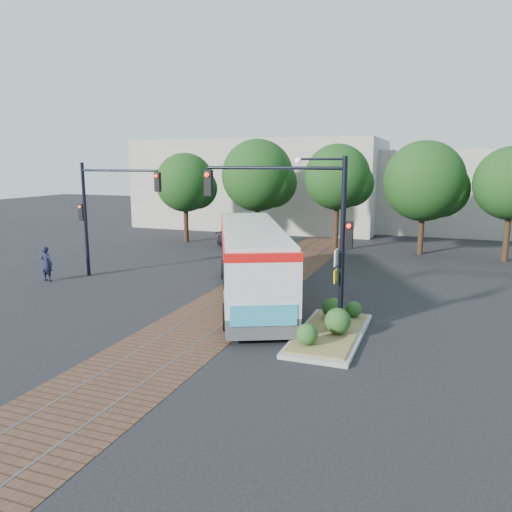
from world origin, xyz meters
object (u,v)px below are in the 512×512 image
(traffic_island, at_px, (331,327))
(parked_car, at_px, (243,241))
(signal_pole_left, at_px, (102,204))
(signal_pole_main, at_px, (307,217))
(city_bus, at_px, (251,258))
(officer, at_px, (47,264))

(traffic_island, height_order, parked_car, parked_car)
(signal_pole_left, bearing_deg, signal_pole_main, -21.45)
(city_bus, height_order, traffic_island, city_bus)
(officer, height_order, parked_car, officer)
(city_bus, height_order, signal_pole_main, signal_pole_main)
(signal_pole_left, bearing_deg, parked_car, 71.50)
(signal_pole_main, bearing_deg, city_bus, 133.56)
(parked_car, bearing_deg, officer, 167.97)
(city_bus, xyz_separation_m, traffic_island, (4.44, -3.75, -1.48))
(signal_pole_main, relative_size, officer, 3.35)
(traffic_island, bearing_deg, officer, 168.81)
(city_bus, relative_size, signal_pole_left, 2.01)
(signal_pole_main, bearing_deg, signal_pole_left, 158.55)
(city_bus, height_order, parked_car, city_bus)
(traffic_island, relative_size, parked_car, 1.31)
(traffic_island, distance_m, officer, 15.71)
(signal_pole_main, distance_m, signal_pole_left, 13.14)
(signal_pole_main, height_order, parked_car, signal_pole_main)
(traffic_island, distance_m, parked_car, 18.32)
(signal_pole_main, xyz_separation_m, signal_pole_left, (-12.23, 4.80, -0.29))
(traffic_island, height_order, signal_pole_left, signal_pole_left)
(signal_pole_main, xyz_separation_m, officer, (-14.44, 2.96, -3.26))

